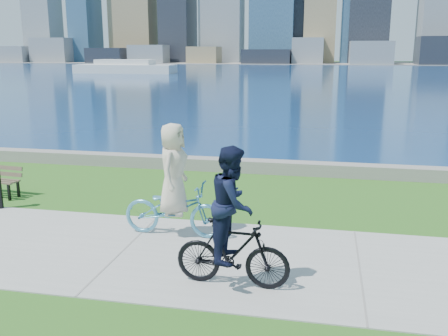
# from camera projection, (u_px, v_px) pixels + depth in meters

# --- Properties ---
(ground) EXTENTS (320.00, 320.00, 0.00)m
(ground) POSITION_uv_depth(u_px,v_px,m) (124.00, 251.00, 8.73)
(ground) COLOR #255817
(ground) RESTS_ON ground
(concrete_path) EXTENTS (80.00, 3.50, 0.02)m
(concrete_path) POSITION_uv_depth(u_px,v_px,m) (124.00, 250.00, 8.73)
(concrete_path) COLOR #9B9B96
(concrete_path) RESTS_ON ground
(seawall) EXTENTS (90.00, 0.50, 0.35)m
(seawall) POSITION_uv_depth(u_px,v_px,m) (207.00, 164.00, 14.60)
(seawall) COLOR slate
(seawall) RESTS_ON ground
(bay_water) EXTENTS (320.00, 131.00, 0.01)m
(bay_water) POSITION_uv_depth(u_px,v_px,m) (306.00, 73.00, 77.34)
(bay_water) COLOR navy
(bay_water) RESTS_ON ground
(far_shore) EXTENTS (320.00, 30.00, 0.12)m
(far_shore) POSITION_uv_depth(u_px,v_px,m) (316.00, 63.00, 132.60)
(far_shore) COLOR gray
(far_shore) RESTS_ON ground
(ferry_near) EXTENTS (15.08, 4.31, 2.05)m
(ferry_near) POSITION_uv_depth(u_px,v_px,m) (125.00, 68.00, 75.02)
(ferry_near) COLOR silver
(ferry_near) RESTS_ON ground
(cyclist_woman) EXTENTS (0.74, 1.97, 2.13)m
(cyclist_woman) POSITION_uv_depth(u_px,v_px,m) (174.00, 195.00, 9.25)
(cyclist_woman) COLOR #4F9CC0
(cyclist_woman) RESTS_ON ground
(cyclist_man) EXTENTS (0.66, 1.72, 2.11)m
(cyclist_man) POSITION_uv_depth(u_px,v_px,m) (233.00, 229.00, 7.21)
(cyclist_man) COLOR black
(cyclist_man) RESTS_ON ground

